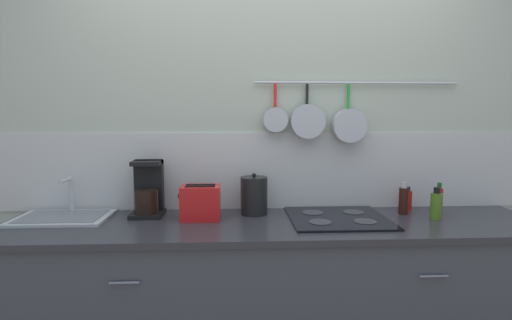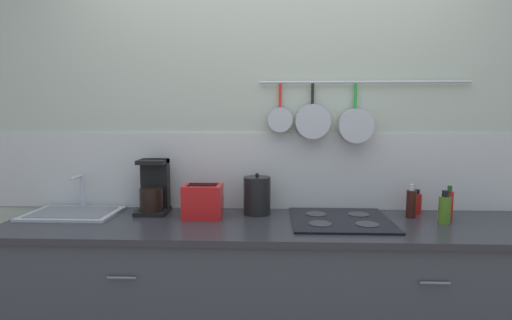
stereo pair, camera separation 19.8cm
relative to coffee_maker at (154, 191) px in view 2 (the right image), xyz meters
The scene contains 12 objects.
wall_back 0.79m from the coffee_maker, 12.68° to the left, with size 7.20×0.16×2.60m.
cabinet_base 0.97m from the coffee_maker, 15.62° to the right, with size 2.96×0.64×0.86m.
countertop 0.78m from the coffee_maker, 15.62° to the right, with size 3.00×0.66×0.03m.
sink_basin 0.48m from the coffee_maker, behind, with size 0.52×0.36×0.22m.
coffee_maker is the anchor object (origin of this frame).
toaster 0.34m from the coffee_maker, 19.72° to the right, with size 0.24×0.16×0.20m.
kettle 0.63m from the coffee_maker, ahead, with size 0.16×0.16×0.25m.
cooktop 1.11m from the coffee_maker, ahead, with size 0.55×0.53×0.01m.
bottle_olive_oil 1.51m from the coffee_maker, ahead, with size 0.05×0.05×0.19m.
bottle_vinegar 1.58m from the coffee_maker, ahead, with size 0.06×0.06×0.15m.
bottle_cooking_wine 1.66m from the coffee_maker, ahead, with size 0.06×0.06×0.18m.
bottle_dish_soap 1.72m from the coffee_maker, ahead, with size 0.04×0.04×0.19m.
Camera 2 is at (-0.02, -2.14, 1.48)m, focal length 28.00 mm.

